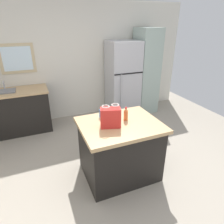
{
  "coord_description": "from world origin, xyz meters",
  "views": [
    {
      "loc": [
        -1.14,
        -2.18,
        2.18
      ],
      "look_at": [
        -0.09,
        0.38,
        0.92
      ],
      "focal_mm": 32.12,
      "sensor_mm": 36.0,
      "label": 1
    }
  ],
  "objects_px": {
    "bottle": "(126,114)",
    "refrigerator": "(123,79)",
    "kitchen_island": "(120,149)",
    "tall_cabinet": "(146,72)",
    "small_box": "(104,114)",
    "shopping_bag": "(111,117)"
  },
  "relations": [
    {
      "from": "kitchen_island",
      "to": "shopping_bag",
      "type": "xyz_separation_m",
      "value": [
        -0.16,
        -0.03,
        0.57
      ]
    },
    {
      "from": "tall_cabinet",
      "to": "shopping_bag",
      "type": "relative_size",
      "value": 6.53
    },
    {
      "from": "kitchen_island",
      "to": "bottle",
      "type": "xyz_separation_m",
      "value": [
        0.12,
        0.06,
        0.52
      ]
    },
    {
      "from": "bottle",
      "to": "refrigerator",
      "type": "bearing_deg",
      "value": 65.92
    },
    {
      "from": "bottle",
      "to": "shopping_bag",
      "type": "bearing_deg",
      "value": -160.52
    },
    {
      "from": "refrigerator",
      "to": "shopping_bag",
      "type": "distance_m",
      "value": 2.37
    },
    {
      "from": "tall_cabinet",
      "to": "small_box",
      "type": "bearing_deg",
      "value": -135.08
    },
    {
      "from": "kitchen_island",
      "to": "bottle",
      "type": "bearing_deg",
      "value": 28.43
    },
    {
      "from": "tall_cabinet",
      "to": "kitchen_island",
      "type": "bearing_deg",
      "value": -128.79
    },
    {
      "from": "refrigerator",
      "to": "small_box",
      "type": "xyz_separation_m",
      "value": [
        -1.13,
        -1.76,
        0.04
      ]
    },
    {
      "from": "small_box",
      "to": "shopping_bag",
      "type": "bearing_deg",
      "value": -93.89
    },
    {
      "from": "shopping_bag",
      "to": "small_box",
      "type": "xyz_separation_m",
      "value": [
        0.02,
        0.3,
        -0.08
      ]
    },
    {
      "from": "tall_cabinet",
      "to": "small_box",
      "type": "height_order",
      "value": "tall_cabinet"
    },
    {
      "from": "refrigerator",
      "to": "tall_cabinet",
      "type": "distance_m",
      "value": 0.65
    },
    {
      "from": "kitchen_island",
      "to": "small_box",
      "type": "distance_m",
      "value": 0.58
    },
    {
      "from": "kitchen_island",
      "to": "shopping_bag",
      "type": "bearing_deg",
      "value": -167.82
    },
    {
      "from": "refrigerator",
      "to": "shopping_bag",
      "type": "bearing_deg",
      "value": -119.22
    },
    {
      "from": "bottle",
      "to": "tall_cabinet",
      "type": "bearing_deg",
      "value": 52.4
    },
    {
      "from": "kitchen_island",
      "to": "tall_cabinet",
      "type": "xyz_separation_m",
      "value": [
        1.63,
        2.03,
        0.59
      ]
    },
    {
      "from": "refrigerator",
      "to": "bottle",
      "type": "height_order",
      "value": "refrigerator"
    },
    {
      "from": "tall_cabinet",
      "to": "bottle",
      "type": "height_order",
      "value": "tall_cabinet"
    },
    {
      "from": "small_box",
      "to": "bottle",
      "type": "bearing_deg",
      "value": -38.3
    }
  ]
}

